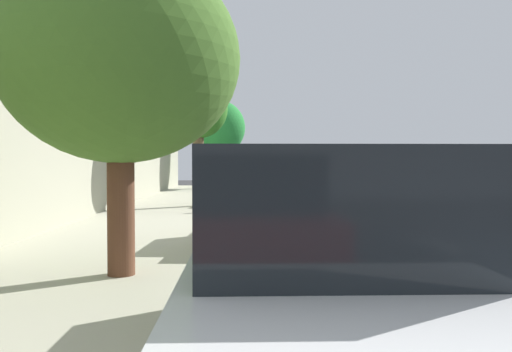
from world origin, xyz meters
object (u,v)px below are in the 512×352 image
bicycle_at_curb (245,191)px  street_tree_far_end (120,59)px  parked_suv_white_far (314,270)px  parked_sedan_black_second (258,189)px  street_tree_near_cyclist (219,128)px  parked_sedan_tan_mid (267,211)px  cyclist_with_backpack (240,177)px  parked_pickup_silver_nearest (253,177)px  fire_hydrant (217,199)px  street_tree_mid_block (198,111)px

bicycle_at_curb → street_tree_far_end: street_tree_far_end is taller
parked_suv_white_far → parked_sedan_black_second: bearing=-89.4°
parked_suv_white_far → bicycle_at_curb: (0.75, -21.29, -0.65)m
street_tree_near_cyclist → parked_sedan_tan_mid: bearing=96.3°
parked_sedan_tan_mid → cyclist_with_backpack: (0.87, -14.23, 0.32)m
parked_pickup_silver_nearest → cyclist_with_backpack: size_ratio=3.05×
parked_pickup_silver_nearest → parked_sedan_tan_mid: bearing=90.4°
cyclist_with_backpack → street_tree_far_end: bearing=85.1°
parked_suv_white_far → street_tree_far_end: street_tree_far_end is taller
parked_sedan_black_second → parked_pickup_silver_nearest: bearing=-89.5°
parked_suv_white_far → bicycle_at_curb: 21.32m
street_tree_far_end → fire_hydrant: size_ratio=5.93×
parked_sedan_tan_mid → parked_pickup_silver_nearest: bearing=-89.6°
parked_pickup_silver_nearest → fire_hydrant: 14.86m
parked_sedan_black_second → street_tree_far_end: size_ratio=0.90×
bicycle_at_curb → street_tree_near_cyclist: size_ratio=0.27×
street_tree_mid_block → street_tree_far_end: bearing=90.0°
parked_suv_white_far → parked_pickup_silver_nearest: bearing=-89.5°
parked_sedan_black_second → street_tree_mid_block: size_ratio=0.90×
parked_sedan_tan_mid → street_tree_mid_block: bearing=-74.0°
parked_suv_white_far → street_tree_near_cyclist: bearing=-85.1°
bicycle_at_curb → street_tree_near_cyclist: (1.77, -7.92, 3.66)m
street_tree_near_cyclist → bicycle_at_curb: bearing=102.6°
parked_pickup_silver_nearest → parked_sedan_black_second: bearing=90.5°
cyclist_with_backpack → street_tree_near_cyclist: (1.54, -7.47, 2.97)m
parked_sedan_tan_mid → parked_suv_white_far: 7.53m
street_tree_near_cyclist → fire_hydrant: street_tree_near_cyclist is taller
bicycle_at_curb → street_tree_mid_block: bearing=71.7°
bicycle_at_curb → cyclist_with_backpack: bearing=-63.9°
cyclist_with_backpack → parked_sedan_black_second: bearing=99.6°
parked_suv_white_far → fire_hydrant: bearing=-83.1°
cyclist_with_backpack → fire_hydrant: cyclist_with_backpack is taller
parked_sedan_tan_mid → street_tree_far_end: bearing=56.8°
street_tree_near_cyclist → fire_hydrant: bearing=93.2°
bicycle_at_curb → parked_sedan_tan_mid: bearing=92.7°
street_tree_near_cyclist → street_tree_mid_block: street_tree_near_cyclist is taller
parked_pickup_silver_nearest → fire_hydrant: size_ratio=6.35×
parked_sedan_tan_mid → street_tree_far_end: (2.41, 3.68, 2.72)m
parked_sedan_tan_mid → cyclist_with_backpack: 14.26m
street_tree_far_end → street_tree_mid_block: bearing=-90.0°
parked_sedan_tan_mid → street_tree_near_cyclist: (2.41, -21.69, 3.29)m
street_tree_far_end → fire_hydrant: street_tree_far_end is taller
parked_pickup_silver_nearest → bicycle_at_curb: 7.24m
street_tree_near_cyclist → fire_hydrant: size_ratio=6.82×
street_tree_far_end → fire_hydrant: bearing=-95.1°
parked_sedan_black_second → cyclist_with_backpack: 4.88m
bicycle_at_curb → street_tree_mid_block: 6.62m
cyclist_with_backpack → street_tree_near_cyclist: bearing=-78.3°
parked_sedan_tan_mid → street_tree_mid_block: (2.41, -8.42, 3.10)m
bicycle_at_curb → cyclist_with_backpack: (0.22, -0.46, 0.69)m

